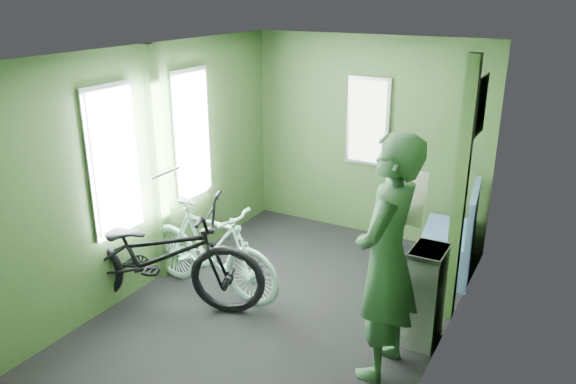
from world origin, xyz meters
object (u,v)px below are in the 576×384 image
at_px(bench_seat, 450,247).
at_px(bicycle_black, 160,307).
at_px(bicycle_mint, 212,292).
at_px(waste_box, 425,296).
at_px(passenger, 387,259).

bearing_deg(bench_seat, bicycle_black, -144.89).
xyz_separation_m(bicycle_black, bench_seat, (2.15, 1.98, 0.28)).
relative_size(bicycle_mint, waste_box, 1.83).
bearing_deg(waste_box, bicycle_black, -164.22).
relative_size(passenger, bench_seat, 1.99).
xyz_separation_m(bicycle_black, passenger, (2.08, 0.13, 0.93)).
xyz_separation_m(bicycle_mint, bench_seat, (1.88, 1.53, 0.28)).
height_order(passenger, bench_seat, passenger).
relative_size(bicycle_mint, passenger, 0.83).
bearing_deg(waste_box, bicycle_mint, -174.51).
xyz_separation_m(bicycle_mint, passenger, (1.81, -0.32, 0.93)).
bearing_deg(waste_box, bench_seat, 94.90).
bearing_deg(passenger, bench_seat, 179.85).
height_order(bicycle_black, bicycle_mint, bicycle_black).
relative_size(waste_box, bench_seat, 0.90).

